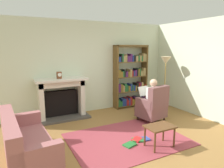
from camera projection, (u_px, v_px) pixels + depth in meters
ground at (135, 145)px, 4.01m from camera, size 14.00×14.00×0.00m
back_wall at (88, 67)px, 5.99m from camera, size 5.60×0.10×2.70m
side_wall_right at (186, 67)px, 6.05m from camera, size 0.10×5.20×2.70m
area_rug at (127, 139)px, 4.27m from camera, size 2.40×1.80×0.01m
fireplace at (61, 97)px, 5.50m from camera, size 1.41×0.64×1.12m
mantel_clock at (59, 75)px, 5.27m from camera, size 0.14×0.14×0.18m
bookshelf at (131, 78)px, 6.49m from camera, size 1.14×0.32×2.01m
armchair_reading at (153, 106)px, 5.22m from camera, size 0.75×0.72×0.97m
seated_reader at (150, 98)px, 5.28m from camera, size 0.42×0.57×1.14m
sofa_floral at (25, 146)px, 3.34m from camera, size 0.83×1.74×0.85m
side_table at (160, 129)px, 3.88m from camera, size 0.56×0.39×0.44m
scattered_books at (137, 141)px, 4.14m from camera, size 0.67×0.37×0.03m
floor_lamp at (166, 65)px, 6.03m from camera, size 0.32×0.32×1.67m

